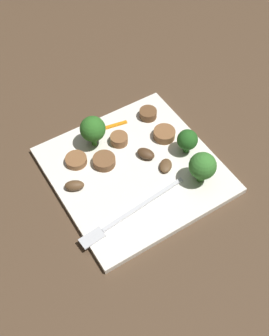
% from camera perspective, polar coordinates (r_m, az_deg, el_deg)
% --- Properties ---
extents(ground_plane, '(1.40, 1.40, 0.00)m').
position_cam_1_polar(ground_plane, '(0.65, 0.00, -0.56)').
color(ground_plane, '#4C3826').
extents(plate, '(0.24, 0.24, 0.01)m').
position_cam_1_polar(plate, '(0.65, 0.00, -0.28)').
color(plate, white).
rests_on(plate, ground_plane).
extents(fork, '(0.18, 0.03, 0.00)m').
position_cam_1_polar(fork, '(0.60, -1.13, -6.53)').
color(fork, silver).
rests_on(fork, plate).
extents(broccoli_floret_0, '(0.04, 0.04, 0.06)m').
position_cam_1_polar(broccoli_floret_0, '(0.61, 9.31, 0.25)').
color(broccoli_floret_0, '#408630').
rests_on(broccoli_floret_0, plate).
extents(broccoli_floret_1, '(0.04, 0.04, 0.06)m').
position_cam_1_polar(broccoli_floret_1, '(0.65, -5.74, 5.32)').
color(broccoli_floret_1, '#347525').
rests_on(broccoli_floret_1, plate).
extents(broccoli_floret_2, '(0.03, 0.03, 0.04)m').
position_cam_1_polar(broccoli_floret_2, '(0.65, 7.26, 3.82)').
color(broccoli_floret_2, '#296420').
rests_on(broccoli_floret_2, plate).
extents(sausage_slice_0, '(0.04, 0.04, 0.01)m').
position_cam_1_polar(sausage_slice_0, '(0.65, -8.00, 1.07)').
color(sausage_slice_0, brown).
rests_on(sausage_slice_0, plate).
extents(sausage_slice_1, '(0.04, 0.04, 0.01)m').
position_cam_1_polar(sausage_slice_1, '(0.71, 1.87, 7.44)').
color(sausage_slice_1, brown).
rests_on(sausage_slice_1, plate).
extents(sausage_slice_2, '(0.03, 0.03, 0.01)m').
position_cam_1_polar(sausage_slice_2, '(0.67, -2.13, 3.95)').
color(sausage_slice_2, brown).
rests_on(sausage_slice_2, plate).
extents(sausage_slice_3, '(0.05, 0.05, 0.01)m').
position_cam_1_polar(sausage_slice_3, '(0.68, 4.10, 4.66)').
color(sausage_slice_3, brown).
rests_on(sausage_slice_3, plate).
extents(sausage_slice_4, '(0.04, 0.04, 0.01)m').
position_cam_1_polar(sausage_slice_4, '(0.65, -4.18, 0.96)').
color(sausage_slice_4, brown).
rests_on(sausage_slice_4, plate).
extents(mushroom_0, '(0.03, 0.03, 0.01)m').
position_cam_1_polar(mushroom_0, '(0.65, 1.57, 1.97)').
color(mushroom_0, '#4C331E').
rests_on(mushroom_0, plate).
extents(mushroom_1, '(0.03, 0.03, 0.01)m').
position_cam_1_polar(mushroom_1, '(0.64, 4.29, 0.32)').
color(mushroom_1, brown).
rests_on(mushroom_1, plate).
extents(mushroom_4, '(0.03, 0.03, 0.01)m').
position_cam_1_polar(mushroom_4, '(0.62, -8.24, -2.38)').
color(mushroom_4, brown).
rests_on(mushroom_4, plate).
extents(pepper_strip_0, '(0.06, 0.02, 0.00)m').
position_cam_1_polar(pepper_strip_0, '(0.70, -3.31, 5.70)').
color(pepper_strip_0, orange).
rests_on(pepper_strip_0, plate).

